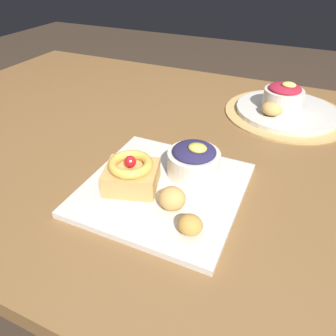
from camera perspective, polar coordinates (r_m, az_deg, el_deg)
name	(u,v)px	position (r m, az deg, el deg)	size (l,w,h in m)	color
ground_plane	(180,313)	(1.27, 2.13, -24.76)	(8.00, 8.00, 0.00)	#423326
dining_table	(185,170)	(0.78, 3.16, -0.41)	(1.59, 0.95, 0.73)	brown
woven_placemat	(286,113)	(0.91, 20.56, 9.26)	(0.32, 0.32, 0.01)	tan
front_plate	(164,189)	(0.58, -0.82, -3.80)	(0.28, 0.28, 0.01)	silver
cake_slice	(131,174)	(0.56, -6.68, -1.05)	(0.11, 0.10, 0.07)	tan
berry_ramekin	(194,160)	(0.59, 4.70, 1.37)	(0.10, 0.10, 0.07)	silver
fritter_front	(190,225)	(0.48, 4.02, -10.24)	(0.04, 0.04, 0.03)	gold
fritter_middle	(172,198)	(0.52, 0.76, -5.55)	(0.05, 0.04, 0.04)	tan
back_plate	(286,110)	(0.91, 20.67, 9.74)	(0.26, 0.26, 0.01)	silver
back_ramekin	(283,97)	(0.88, 20.16, 11.96)	(0.10, 0.10, 0.08)	silver
back_pastry	(273,108)	(0.85, 18.46, 10.24)	(0.06, 0.06, 0.03)	tan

